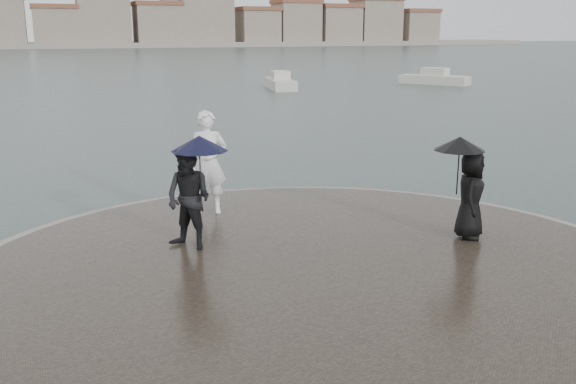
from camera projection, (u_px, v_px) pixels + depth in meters
name	position (u px, v px, depth m)	size (l,w,h in m)	color
kerb_ring	(316.00, 287.00, 10.43)	(12.50, 12.50, 0.32)	gray
quay_tip	(316.00, 286.00, 10.42)	(11.90, 11.90, 0.36)	#2D261E
statue	(208.00, 162.00, 13.71)	(0.81, 0.53, 2.21)	white
visitor_left	(191.00, 187.00, 11.46)	(1.33, 1.19, 2.04)	black
visitor_right	(468.00, 183.00, 12.03)	(1.19, 1.06, 1.95)	black
far_skyline	(27.00, 24.00, 149.48)	(260.00, 20.00, 37.00)	gray
boats	(235.00, 91.00, 41.68)	(44.83, 17.29, 1.50)	beige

